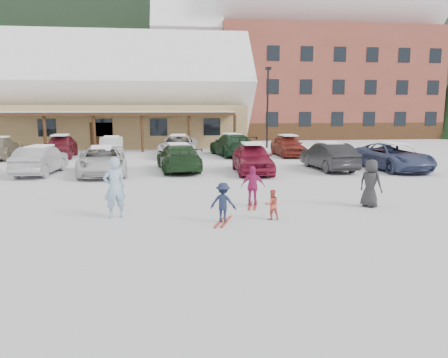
{
  "coord_description": "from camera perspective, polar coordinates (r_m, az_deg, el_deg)",
  "views": [
    {
      "loc": [
        -1.48,
        -13.4,
        3.37
      ],
      "look_at": [
        0.3,
        1.0,
        1.0
      ],
      "focal_mm": 35.0,
      "sensor_mm": 36.0,
      "label": 1
    }
  ],
  "objects": [
    {
      "name": "bystander_dark",
      "position": [
        15.75,
        18.59,
        -0.53
      ],
      "size": [
        0.9,
        0.96,
        1.64
      ],
      "primitive_type": "imported",
      "rotation": [
        0.0,
        0.0,
        2.22
      ],
      "color": "#29292B",
      "rests_on": "ground"
    },
    {
      "name": "lamp_post",
      "position": [
        37.36,
        5.71,
        9.85
      ],
      "size": [
        0.5,
        0.25,
        6.72
      ],
      "color": "black",
      "rests_on": "ground"
    },
    {
      "name": "parked_car_2",
      "position": [
        23.06,
        -15.66,
        2.31
      ],
      "size": [
        3.03,
        5.39,
        1.42
      ],
      "primitive_type": "imported",
      "rotation": [
        0.0,
        0.0,
        0.14
      ],
      "color": "silver",
      "rests_on": "ground"
    },
    {
      "name": "parked_car_10",
      "position": [
        30.58,
        -5.97,
        4.33
      ],
      "size": [
        3.01,
        5.66,
        1.52
      ],
      "primitive_type": "imported",
      "rotation": [
        0.0,
        0.0,
        -0.09
      ],
      "color": "silver",
      "rests_on": "ground"
    },
    {
      "name": "child_navy",
      "position": [
        12.94,
        -0.11,
        -3.1
      ],
      "size": [
        0.88,
        0.67,
        1.2
      ],
      "primitive_type": "imported",
      "rotation": [
        0.0,
        0.0,
        2.81
      ],
      "color": "#1A2340",
      "rests_on": "ground"
    },
    {
      "name": "parked_car_11",
      "position": [
        30.98,
        1.06,
        4.48
      ],
      "size": [
        3.03,
        5.66,
        1.56
      ],
      "primitive_type": "imported",
      "rotation": [
        0.0,
        0.0,
        3.3
      ],
      "color": "#1C3D23",
      "rests_on": "ground"
    },
    {
      "name": "parked_car_1",
      "position": [
        24.23,
        -22.86,
        2.28
      ],
      "size": [
        1.83,
        4.49,
        1.45
      ],
      "primitive_type": "imported",
      "rotation": [
        0.0,
        0.0,
        3.07
      ],
      "color": "#9D9CA0",
      "rests_on": "ground"
    },
    {
      "name": "ground",
      "position": [
        13.89,
        -0.73,
        -4.76
      ],
      "size": [
        160.0,
        160.0,
        0.0
      ],
      "primitive_type": "plane",
      "color": "white",
      "rests_on": "ground"
    },
    {
      "name": "conifer_3",
      "position": [
        57.91,
        0.39,
        11.01
      ],
      "size": [
        3.96,
        3.96,
        9.18
      ],
      "color": "black",
      "rests_on": "ground"
    },
    {
      "name": "skis_child_magenta",
      "position": [
        15.22,
        3.78,
        -3.48
      ],
      "size": [
        0.54,
        1.41,
        0.03
      ],
      "primitive_type": "cube",
      "rotation": [
        0.0,
        0.0,
        2.89
      ],
      "color": "#A92918",
      "rests_on": "ground"
    },
    {
      "name": "alpine_hotel",
      "position": [
        54.01,
        10.3,
        14.73
      ],
      "size": [
        31.48,
        14.01,
        21.48
      ],
      "color": "brown",
      "rests_on": "ground"
    },
    {
      "name": "parked_car_8",
      "position": [
        31.97,
        -20.55,
        4.03
      ],
      "size": [
        2.09,
        4.63,
        1.55
      ],
      "primitive_type": "imported",
      "rotation": [
        0.0,
        0.0,
        0.06
      ],
      "color": "maroon",
      "rests_on": "ground"
    },
    {
      "name": "parked_car_4",
      "position": [
        22.8,
        3.72,
        2.73
      ],
      "size": [
        1.98,
        4.61,
        1.55
      ],
      "primitive_type": "imported",
      "rotation": [
        0.0,
        0.0,
        -0.03
      ],
      "color": "maroon",
      "rests_on": "ground"
    },
    {
      "name": "conifer_4",
      "position": [
        69.26,
        24.27,
        11.11
      ],
      "size": [
        5.06,
        5.06,
        11.73
      ],
      "color": "black",
      "rests_on": "ground"
    },
    {
      "name": "forested_hillside",
      "position": [
        99.64,
        -6.42,
        18.25
      ],
      "size": [
        300.0,
        70.0,
        38.0
      ],
      "primitive_type": "cube",
      "color": "black",
      "rests_on": "ground"
    },
    {
      "name": "adult_skier",
      "position": [
        13.84,
        -14.1,
        -1.09
      ],
      "size": [
        0.8,
        0.66,
        1.89
      ],
      "primitive_type": "imported",
      "rotation": [
        0.0,
        0.0,
        3.49
      ],
      "color": "#95B9D4",
      "rests_on": "ground"
    },
    {
      "name": "toddler_red",
      "position": [
        13.37,
        6.27,
        -3.33
      ],
      "size": [
        0.49,
        0.4,
        0.93
      ],
      "primitive_type": "imported",
      "rotation": [
        0.0,
        0.0,
        3.26
      ],
      "color": "#D55341",
      "rests_on": "ground"
    },
    {
      "name": "day_lodge",
      "position": [
        42.04,
        -17.6,
        9.64
      ],
      "size": [
        29.12,
        12.5,
        10.38
      ],
      "color": "tan",
      "rests_on": "ground"
    },
    {
      "name": "parked_car_3",
      "position": [
        23.71,
        -5.96,
        2.83
      ],
      "size": [
        2.58,
        5.21,
        1.45
      ],
      "primitive_type": "imported",
      "rotation": [
        0.0,
        0.0,
        3.25
      ],
      "color": "#1D3B1D",
      "rests_on": "ground"
    },
    {
      "name": "parked_car_9",
      "position": [
        31.28,
        -14.43,
        4.1
      ],
      "size": [
        1.91,
        4.41,
        1.41
      ],
      "primitive_type": "imported",
      "rotation": [
        0.0,
        0.0,
        3.24
      ],
      "color": "silver",
      "rests_on": "ground"
    },
    {
      "name": "parked_car_5",
      "position": [
        24.58,
        13.51,
        2.9
      ],
      "size": [
        1.9,
        4.64,
        1.5
      ],
      "primitive_type": "imported",
      "rotation": [
        0.0,
        0.0,
        3.21
      ],
      "color": "black",
      "rests_on": "ground"
    },
    {
      "name": "parked_car_12",
      "position": [
        31.12,
        8.35,
        4.34
      ],
      "size": [
        1.82,
        4.38,
        1.48
      ],
      "primitive_type": "imported",
      "rotation": [
        0.0,
        0.0,
        0.02
      ],
      "color": "maroon",
      "rests_on": "ground"
    },
    {
      "name": "skis_child_navy",
      "position": [
        13.07,
        -0.11,
        -5.59
      ],
      "size": [
        0.65,
        1.39,
        0.03
      ],
      "primitive_type": "cube",
      "rotation": [
        0.0,
        0.0,
        2.81
      ],
      "color": "#A92918",
      "rests_on": "ground"
    },
    {
      "name": "parked_car_6",
      "position": [
        25.67,
        21.23,
        2.74
      ],
      "size": [
        2.84,
        5.41,
        1.45
      ],
      "primitive_type": "imported",
      "rotation": [
        0.0,
        0.0,
        0.08
      ],
      "color": "#3D476E",
      "rests_on": "ground"
    },
    {
      "name": "child_magenta",
      "position": [
        15.08,
        3.81,
        -0.95
      ],
      "size": [
        0.88,
        0.53,
        1.39
      ],
      "primitive_type": "imported",
      "rotation": [
        0.0,
        0.0,
        2.89
      ],
      "color": "#B7256B",
      "rests_on": "ground"
    }
  ]
}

